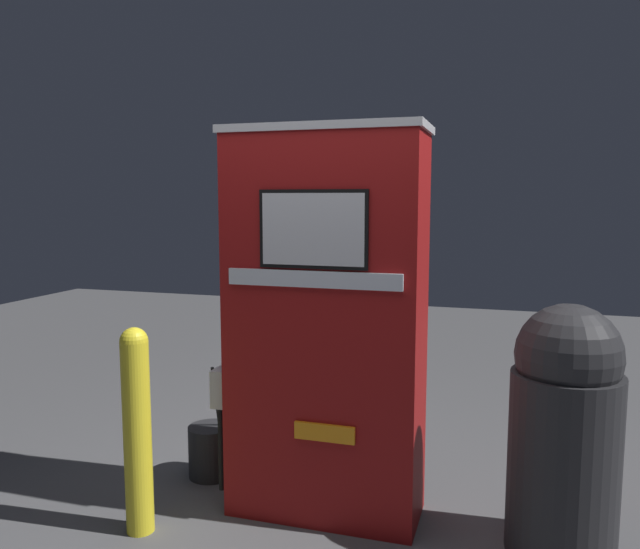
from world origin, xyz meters
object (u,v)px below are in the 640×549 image
at_px(squeegee_bucket, 211,451).
at_px(gas_pump, 326,325).
at_px(trash_bin, 565,428).
at_px(safety_bollard, 137,426).

bearing_deg(squeegee_bucket, gas_pump, -14.60).
distance_m(trash_bin, squeegee_bucket, 2.08).
bearing_deg(gas_pump, trash_bin, -2.33).
height_order(safety_bollard, squeegee_bucket, safety_bollard).
xyz_separation_m(gas_pump, trash_bin, (1.21, -0.05, -0.42)).
relative_size(gas_pump, safety_bollard, 1.94).
bearing_deg(safety_bollard, trash_bin, 12.04).
bearing_deg(trash_bin, safety_bollard, -167.96).
relative_size(gas_pump, trash_bin, 1.70).
xyz_separation_m(safety_bollard, squeegee_bucket, (0.05, 0.70, -0.40)).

